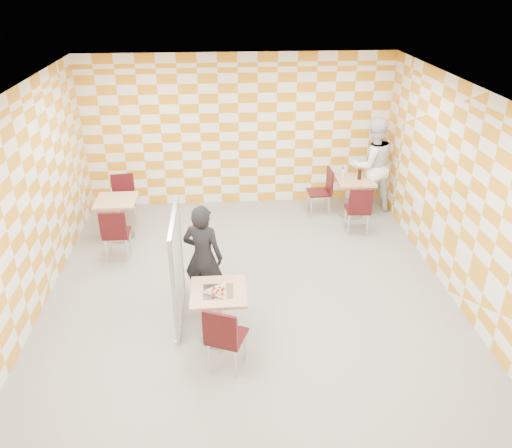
{
  "coord_description": "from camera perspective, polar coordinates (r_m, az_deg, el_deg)",
  "views": [
    {
      "loc": [
        -0.36,
        -6.03,
        4.36
      ],
      "look_at": [
        0.1,
        0.2,
        1.15
      ],
      "focal_mm": 35.0,
      "sensor_mm": 36.0,
      "label": 1
    }
  ],
  "objects": [
    {
      "name": "partition",
      "position": [
        6.81,
        -8.98,
        -4.76
      ],
      "size": [
        0.08,
        1.38,
        1.55
      ],
      "color": "white",
      "rests_on": "ground"
    },
    {
      "name": "chair_empty_near",
      "position": [
        8.44,
        -15.79,
        -0.77
      ],
      "size": [
        0.42,
        0.43,
        0.92
      ],
      "color": "#370B0E",
      "rests_on": "ground"
    },
    {
      "name": "man_white",
      "position": [
        9.99,
        13.06,
        6.55
      ],
      "size": [
        1.06,
        0.9,
        1.9
      ],
      "primitive_type": "imported",
      "rotation": [
        0.0,
        0.0,
        3.36
      ],
      "color": "white",
      "rests_on": "ground"
    },
    {
      "name": "main_table",
      "position": [
        6.47,
        -4.26,
        -9.38
      ],
      "size": [
        0.7,
        0.7,
        0.75
      ],
      "color": "tan",
      "rests_on": "ground"
    },
    {
      "name": "soda_bottle",
      "position": [
        9.76,
        11.75,
        5.57
      ],
      "size": [
        0.07,
        0.07,
        0.23
      ],
      "color": "black",
      "rests_on": "second_table"
    },
    {
      "name": "room_shell",
      "position": [
        7.17,
        -1.0,
        3.71
      ],
      "size": [
        7.0,
        7.0,
        7.0
      ],
      "color": "gray",
      "rests_on": "ground"
    },
    {
      "name": "sport_bottle",
      "position": [
        9.84,
        9.89,
        5.82
      ],
      "size": [
        0.06,
        0.06,
        0.2
      ],
      "color": "white",
      "rests_on": "second_table"
    },
    {
      "name": "second_table",
      "position": [
        9.88,
        11.1,
        3.74
      ],
      "size": [
        0.7,
        0.7,
        0.75
      ],
      "color": "tan",
      "rests_on": "ground"
    },
    {
      "name": "pizza_on_foil",
      "position": [
        6.31,
        -4.34,
        -7.58
      ],
      "size": [
        0.4,
        0.4,
        0.04
      ],
      "color": "silver",
      "rests_on": "main_table"
    },
    {
      "name": "chair_empty_far",
      "position": [
        9.76,
        -14.88,
        3.24
      ],
      "size": [
        0.48,
        0.49,
        0.92
      ],
      "color": "#370B0E",
      "rests_on": "ground"
    },
    {
      "name": "man_dark",
      "position": [
        6.98,
        -6.07,
        -3.77
      ],
      "size": [
        0.67,
        0.55,
        1.57
      ],
      "primitive_type": "imported",
      "rotation": [
        0.0,
        0.0,
        2.8
      ],
      "color": "black",
      "rests_on": "ground"
    },
    {
      "name": "chair_main_front",
      "position": [
        5.97,
        -3.71,
        -12.53
      ],
      "size": [
        0.55,
        0.56,
        0.92
      ],
      "color": "#370B0E",
      "rests_on": "ground"
    },
    {
      "name": "chair_second_front",
      "position": [
        9.13,
        11.67,
        1.92
      ],
      "size": [
        0.45,
        0.46,
        0.92
      ],
      "color": "#370B0E",
      "rests_on": "ground"
    },
    {
      "name": "chair_second_side",
      "position": [
        9.83,
        7.77,
        4.12
      ],
      "size": [
        0.44,
        0.44,
        0.92
      ],
      "color": "#370B0E",
      "rests_on": "ground"
    },
    {
      "name": "empty_table",
      "position": [
        9.18,
        -15.54,
        1.34
      ],
      "size": [
        0.7,
        0.7,
        0.75
      ],
      "color": "tan",
      "rests_on": "ground"
    }
  ]
}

